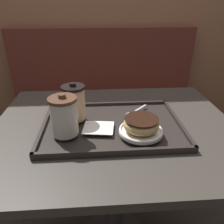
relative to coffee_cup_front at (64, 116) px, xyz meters
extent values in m
cube|color=brown|center=(0.15, 0.92, -0.62)|extent=(1.43, 0.44, 0.45)
cube|color=brown|center=(0.15, 1.10, -0.12)|extent=(1.43, 0.08, 0.55)
cube|color=#38332D|center=(0.17, 0.09, -0.10)|extent=(0.92, 0.73, 0.03)
cylinder|color=#333338|center=(0.17, 0.09, -0.48)|extent=(0.08, 0.08, 0.73)
cube|color=#282321|center=(0.16, 0.07, -0.08)|extent=(0.50, 0.35, 0.01)
cube|color=#282321|center=(0.16, -0.10, -0.07)|extent=(0.50, 0.01, 0.01)
cube|color=#282321|center=(0.16, 0.23, -0.07)|extent=(0.50, 0.01, 0.01)
cube|color=#282321|center=(-0.09, 0.07, -0.07)|extent=(0.01, 0.35, 0.01)
cube|color=#282321|center=(0.41, 0.07, -0.07)|extent=(0.01, 0.35, 0.01)
cube|color=white|center=(0.11, 0.03, -0.06)|extent=(0.12, 0.10, 0.00)
cylinder|color=white|center=(0.00, 0.00, -0.01)|extent=(0.09, 0.09, 0.12)
cylinder|color=brown|center=(0.00, 0.00, 0.06)|extent=(0.09, 0.09, 0.01)
cylinder|color=brown|center=(0.00, 0.00, 0.07)|extent=(0.02, 0.02, 0.01)
cylinder|color=#E0B784|center=(0.02, 0.10, -0.01)|extent=(0.08, 0.08, 0.12)
cylinder|color=black|center=(0.02, 0.10, 0.06)|extent=(0.08, 0.08, 0.01)
cylinder|color=black|center=(0.02, 0.10, 0.07)|extent=(0.02, 0.02, 0.01)
cylinder|color=white|center=(0.25, -0.01, -0.06)|extent=(0.15, 0.15, 0.01)
torus|color=white|center=(0.25, -0.01, -0.06)|extent=(0.15, 0.15, 0.01)
torus|color=#DBB270|center=(0.25, -0.01, -0.03)|extent=(0.12, 0.12, 0.04)
cylinder|color=black|center=(0.25, -0.01, -0.01)|extent=(0.11, 0.11, 0.00)
ellipsoid|color=silver|center=(0.23, 0.11, -0.06)|extent=(0.04, 0.04, 0.01)
cube|color=silver|center=(0.28, 0.16, -0.06)|extent=(0.08, 0.08, 0.00)
camera|label=1|loc=(0.11, -0.63, 0.33)|focal=35.00mm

